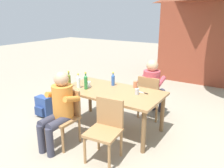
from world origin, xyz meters
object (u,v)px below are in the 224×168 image
(chair_far_right, at_px, (150,95))
(bottle_blue, at_px, (113,80))
(chair_near_left, at_px, (65,114))
(person_in_plaid_shirt, at_px, (59,106))
(bottle_clear, at_px, (78,82))
(cup_white, at_px, (89,84))
(backpack_by_near_side, at_px, (64,98))
(dining_table, at_px, (112,95))
(brick_kiosk, at_px, (202,30))
(bottle_green, at_px, (86,82))
(cup_steel, at_px, (137,91))
(table_knife, at_px, (143,93))
(person_in_white_shirt, at_px, (153,85))
(cup_terracotta, at_px, (135,84))
(bottle_olive, at_px, (69,80))
(backpack_by_far_side, at_px, (43,107))
(chair_near_right, at_px, (106,126))

(chair_far_right, relative_size, bottle_blue, 3.40)
(chair_near_left, height_order, person_in_plaid_shirt, person_in_plaid_shirt)
(bottle_clear, distance_m, cup_white, 0.19)
(bottle_blue, relative_size, backpack_by_near_side, 0.62)
(dining_table, relative_size, chair_far_right, 2.02)
(backpack_by_near_side, distance_m, brick_kiosk, 4.80)
(cup_white, bearing_deg, bottle_green, -72.58)
(person_in_plaid_shirt, relative_size, cup_white, 11.80)
(bottle_blue, xyz_separation_m, cup_steel, (0.59, -0.20, -0.06))
(bottle_clear, xyz_separation_m, table_knife, (1.09, 0.37, -0.11))
(person_in_white_shirt, height_order, backpack_by_near_side, person_in_white_shirt)
(cup_terracotta, xyz_separation_m, table_knife, (0.23, -0.18, -0.06))
(chair_near_left, xyz_separation_m, person_in_white_shirt, (0.79, 1.64, 0.17))
(person_in_white_shirt, relative_size, brick_kiosk, 0.41)
(chair_near_left, bearing_deg, bottle_clear, 108.89)
(bottle_olive, height_order, bottle_green, bottle_green)
(cup_white, bearing_deg, cup_steel, 7.28)
(bottle_green, xyz_separation_m, backpack_by_far_side, (-1.04, -0.12, -0.67))
(bottle_blue, bearing_deg, bottle_green, -123.55)
(person_in_plaid_shirt, bearing_deg, bottle_blue, 77.51)
(cup_white, bearing_deg, bottle_blue, 43.83)
(bottle_olive, relative_size, cup_steel, 2.99)
(chair_far_right, xyz_separation_m, backpack_by_near_side, (-1.84, -0.48, -0.29))
(person_in_white_shirt, bearing_deg, bottle_olive, -136.19)
(bottle_olive, relative_size, backpack_by_far_side, 0.74)
(cup_white, xyz_separation_m, backpack_by_near_side, (-0.98, 0.33, -0.58))
(chair_near_left, distance_m, chair_near_right, 0.78)
(cup_white, bearing_deg, person_in_plaid_shirt, -84.66)
(cup_white, distance_m, table_knife, 1.00)
(chair_near_right, height_order, bottle_clear, bottle_clear)
(cup_white, bearing_deg, bottle_olive, -147.61)
(cup_white, relative_size, backpack_by_near_side, 0.24)
(chair_near_right, distance_m, person_in_white_shirt, 1.65)
(dining_table, bearing_deg, bottle_olive, -162.51)
(chair_near_left, relative_size, chair_near_right, 1.00)
(person_in_white_shirt, distance_m, cup_steel, 0.82)
(chair_near_left, bearing_deg, backpack_by_far_side, 156.40)
(person_in_plaid_shirt, distance_m, bottle_green, 0.73)
(chair_far_right, bearing_deg, person_in_plaid_shirt, -115.75)
(dining_table, xyz_separation_m, person_in_plaid_shirt, (-0.39, -0.87, 0.01))
(bottle_blue, distance_m, bottle_green, 0.53)
(person_in_plaid_shirt, height_order, bottle_clear, person_in_plaid_shirt)
(table_knife, height_order, brick_kiosk, brick_kiosk)
(table_knife, bearing_deg, dining_table, -160.01)
(table_knife, relative_size, backpack_by_near_side, 0.57)
(backpack_by_near_side, bearing_deg, cup_terracotta, 2.82)
(backpack_by_near_side, relative_size, brick_kiosk, 0.14)
(person_in_white_shirt, bearing_deg, bottle_green, -128.27)
(chair_far_right, distance_m, backpack_by_near_side, 1.93)
(person_in_plaid_shirt, relative_size, table_knife, 4.93)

